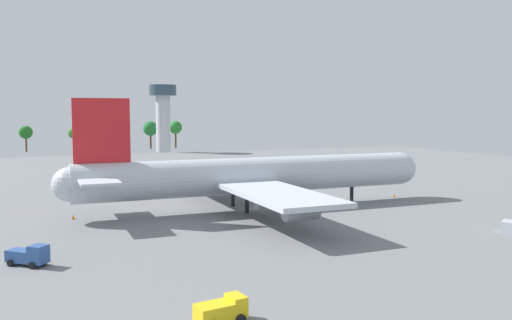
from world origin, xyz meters
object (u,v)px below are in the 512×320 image
Objects in this scene: cargo_airplane at (254,176)px; safety_cone_nose at (394,195)px; fuel_truck at (29,255)px; cargo_container_fore at (510,227)px; safety_cone_tail at (73,217)px; pushback_tractor at (150,186)px; control_tower at (163,110)px; catering_truck at (222,310)px.

safety_cone_nose is at bearing 1.96° from cargo_airplane.
fuel_truck reaches higher than cargo_container_fore.
safety_cone_tail is at bearing 175.50° from cargo_airplane.
pushback_tractor is 50.63m from safety_cone_nose.
safety_cone_tail is at bearing 178.76° from safety_cone_nose.
cargo_airplane is 19.64× the size of cargo_container_fore.
pushback_tractor is at bearing 123.57° from cargo_container_fore.
cargo_container_fore is at bearing -7.90° from fuel_truck.
control_tower reaches higher than pushback_tractor.
control_tower is (28.88, 114.01, 16.81)m from pushback_tractor.
cargo_container_fore is (62.00, -8.61, -0.34)m from fuel_truck.
cargo_airplane is at bearing -4.50° from safety_cone_tail.
safety_cone_nose is (66.80, 23.61, -0.79)m from fuel_truck.
catering_truck is 0.91× the size of fuel_truck.
catering_truck is 0.15× the size of control_tower.
pushback_tractor is (23.36, 49.61, -0.02)m from fuel_truck.
safety_cone_nose is (30.66, 1.05, -5.42)m from cargo_airplane.
pushback_tractor is 7.78× the size of safety_cone_nose.
control_tower reaches higher than safety_cone_tail.
catering_truck is at bearing -115.49° from cargo_airplane.
cargo_container_fore is 32.57m from safety_cone_nose.
safety_cone_nose is (4.80, 32.21, -0.46)m from cargo_container_fore.
cargo_airplane is 51.02m from catering_truck.
catering_truck is at bearing -101.48° from control_tower.
fuel_truck is at bearing 172.10° from cargo_container_fore.
catering_truck reaches higher than cargo_container_fore.
cargo_container_fore is 65.14m from safety_cone_tail.
safety_cone_nose is at bearing -30.91° from pushback_tractor.
control_tower is at bearing 71.62° from safety_cone_tail.
cargo_airplane is 15.84× the size of catering_truck.
catering_truck is at bearing -97.10° from pushback_tractor.
control_tower is at bearing 78.52° from catering_truck.
pushback_tractor reaches higher than safety_cone_tail.
fuel_truck is 6.09× the size of safety_cone_tail.
pushback_tractor is (9.08, 72.91, 0.05)m from catering_truck.
safety_cone_tail is (-55.85, 33.52, -0.43)m from cargo_container_fore.
safety_cone_nose is at bearing 41.77° from catering_truck.
catering_truck is 0.77× the size of pushback_tractor.
cargo_airplane is 30.56m from safety_cone_tail.
safety_cone_nose is at bearing -84.07° from control_tower.
fuel_truck is 1.37× the size of cargo_container_fore.
fuel_truck is 62.59m from cargo_container_fore.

